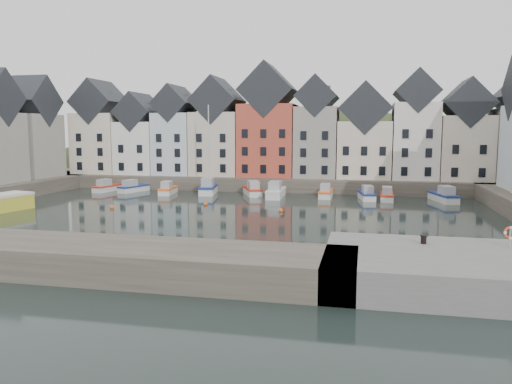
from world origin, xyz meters
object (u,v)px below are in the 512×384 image
(boat_a, at_px, (107,187))
(boat_d, at_px, (208,188))
(life_ring_post, at_px, (511,233))
(mooring_bollard, at_px, (424,239))

(boat_a, xyz_separation_m, boat_d, (16.00, 0.64, 0.23))
(boat_d, bearing_deg, life_ring_post, -59.28)
(boat_d, relative_size, mooring_bollard, 23.57)
(mooring_bollard, bearing_deg, life_ring_post, 2.38)
(boat_d, distance_m, life_ring_post, 48.07)
(boat_a, height_order, life_ring_post, life_ring_post)
(mooring_bollard, distance_m, life_ring_post, 5.20)
(mooring_bollard, relative_size, life_ring_post, 0.43)
(boat_a, distance_m, life_ring_post, 59.38)
(mooring_bollard, xyz_separation_m, life_ring_post, (5.17, 0.21, 0.55))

